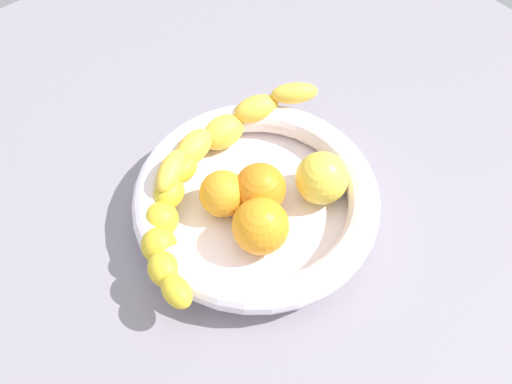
{
  "coord_description": "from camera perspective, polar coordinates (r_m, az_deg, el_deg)",
  "views": [
    {
      "loc": [
        -23.76,
        -28.21,
        60.23
      ],
      "look_at": [
        0.0,
        0.0,
        7.63
      ],
      "focal_mm": 37.78,
      "sensor_mm": 36.0,
      "label": 1
    }
  ],
  "objects": [
    {
      "name": "orange_mid_left",
      "position": [
        0.61,
        0.49,
        -3.65
      ],
      "size": [
        6.63,
        6.63,
        6.63
      ],
      "primitive_type": "sphere",
      "color": "orange",
      "rests_on": "fruit_bowl"
    },
    {
      "name": "banana_draped_right",
      "position": [
        0.7,
        -3.04,
        6.63
      ],
      "size": [
        26.61,
        7.91,
        6.44
      ],
      "color": "yellow",
      "rests_on": "fruit_bowl"
    },
    {
      "name": "banana_draped_left",
      "position": [
        0.62,
        -9.44,
        -3.96
      ],
      "size": [
        14.07,
        16.77,
        4.74
      ],
      "color": "yellow",
      "rests_on": "fruit_bowl"
    },
    {
      "name": "orange_front",
      "position": [
        0.64,
        0.59,
        0.23
      ],
      "size": [
        6.28,
        6.28,
        6.28
      ],
      "primitive_type": "sphere",
      "color": "orange",
      "rests_on": "fruit_bowl"
    },
    {
      "name": "orange_mid_right",
      "position": [
        0.64,
        -3.52,
        -0.18
      ],
      "size": [
        5.71,
        5.71,
        5.71
      ],
      "primitive_type": "sphere",
      "color": "orange",
      "rests_on": "fruit_bowl"
    },
    {
      "name": "kitchen_counter",
      "position": [
        0.69,
        0.0,
        -2.91
      ],
      "size": [
        120.0,
        120.0,
        3.0
      ],
      "primitive_type": "cube",
      "color": "gray",
      "rests_on": "ground"
    },
    {
      "name": "fruit_bowl",
      "position": [
        0.66,
        0.0,
        -0.91
      ],
      "size": [
        29.91,
        29.91,
        5.44
      ],
      "color": "white",
      "rests_on": "kitchen_counter"
    },
    {
      "name": "apple_yellow",
      "position": [
        0.66,
        6.98,
        1.47
      ],
      "size": [
        6.52,
        6.52,
        6.52
      ],
      "primitive_type": "sphere",
      "color": "yellow",
      "rests_on": "fruit_bowl"
    }
  ]
}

